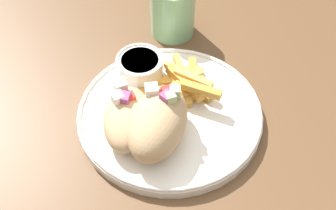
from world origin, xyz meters
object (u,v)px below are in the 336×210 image
pita_sandwich_near (158,122)px  sauce_ramekin (140,67)px  fries_pile (183,85)px  water_glass (173,12)px  pita_sandwich_far (127,118)px  plate (168,116)px

pita_sandwich_near → sauce_ramekin: pita_sandwich_near is taller
fries_pile → sauce_ramekin: 0.07m
pita_sandwich_near → sauce_ramekin: (0.07, 0.10, -0.01)m
pita_sandwich_near → water_glass: bearing=10.7°
pita_sandwich_far → water_glass: water_glass is taller
water_glass → sauce_ramekin: bearing=-163.0°
pita_sandwich_far → sauce_ramekin: 0.10m
water_glass → pita_sandwich_far: bearing=-156.8°
plate → water_glass: (0.16, 0.12, 0.03)m
plate → pita_sandwich_far: 0.07m
fries_pile → sauce_ramekin: (-0.02, 0.07, 0.01)m
pita_sandwich_near → water_glass: size_ratio=1.59×
pita_sandwich_near → water_glass: water_glass is taller
plate → pita_sandwich_near: pita_sandwich_near is taller
plate → sauce_ramekin: 0.09m
fries_pile → water_glass: 0.16m
water_glass → plate: bearing=-143.3°
plate → pita_sandwich_far: pita_sandwich_far is taller
pita_sandwich_far → fries_pile: 0.11m
sauce_ramekin → fries_pile: bearing=-75.1°
pita_sandwich_far → water_glass: 0.24m
plate → fries_pile: 0.05m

